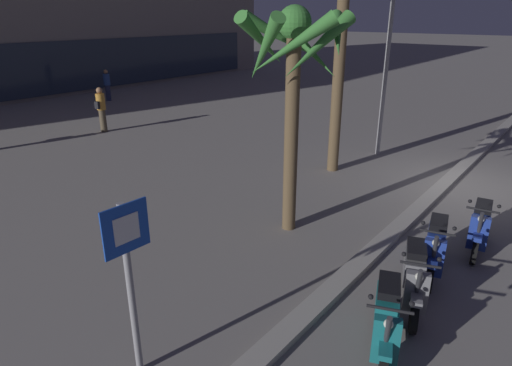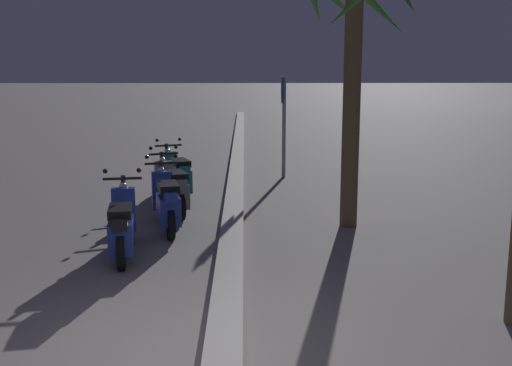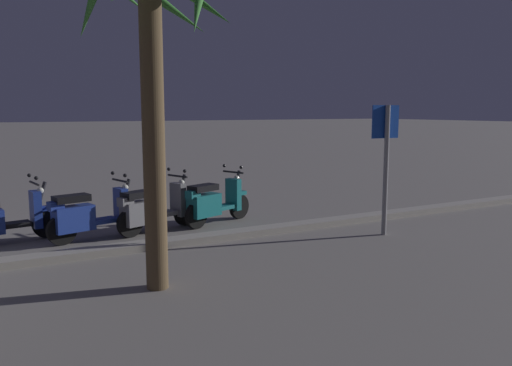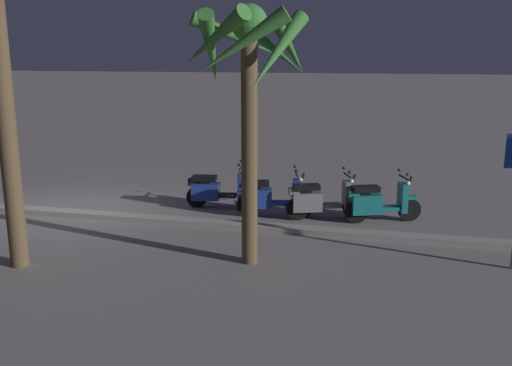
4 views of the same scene
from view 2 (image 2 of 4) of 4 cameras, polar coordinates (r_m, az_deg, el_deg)
scooter_teal_mid_rear at (r=12.36m, az=-7.44°, el=0.59°), size 1.69×0.85×1.17m
scooter_grey_far_back at (r=11.09m, az=-7.83°, el=-0.63°), size 1.77×0.86×1.17m
scooter_blue_second_in_line at (r=9.94m, az=-8.36°, el=-1.91°), size 1.80×0.72×1.17m
scooter_blue_mid_centre at (r=8.66m, az=-12.38°, el=-4.06°), size 1.80×0.62×1.17m
crossing_sign at (r=14.61m, az=2.55°, el=6.36°), size 0.60×0.13×2.40m
palm_tree_mid_walkway at (r=10.10m, az=9.20°, el=15.80°), size 2.34×2.44×4.55m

